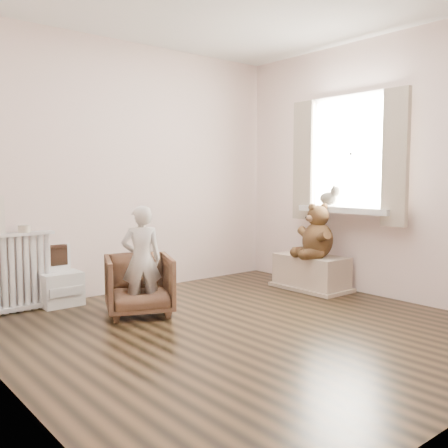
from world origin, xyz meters
TOP-DOWN VIEW (x-y plane):
  - floor at (0.00, 0.00)m, footprint 3.60×3.60m
  - back_wall at (0.00, 1.80)m, footprint 3.60×0.02m
  - left_wall at (-1.80, 0.00)m, footprint 0.02×3.60m
  - right_wall at (1.80, 0.00)m, footprint 0.02×3.60m
  - window at (1.76, 0.30)m, footprint 0.03×0.90m
  - window_sill at (1.67, 0.30)m, footprint 0.22×1.10m
  - curtain_left at (1.65, -0.27)m, footprint 0.06×0.26m
  - curtain_right at (1.65, 0.87)m, footprint 0.06×0.26m
  - radiator at (-1.25, 1.68)m, footprint 0.68×0.13m
  - tin_a at (-1.16, 1.68)m, footprint 0.11×0.11m
  - toy_vanity at (-0.85, 1.65)m, footprint 0.37×0.26m
  - armchair at (-0.43, 0.92)m, footprint 0.74×0.75m
  - child at (-0.43, 0.87)m, footprint 0.41×0.34m
  - toy_bench at (1.52, 0.62)m, footprint 0.41×0.78m
  - teddy_bear at (1.48, 0.51)m, footprint 0.54×0.47m
  - plush_cat at (1.66, 0.52)m, footprint 0.17×0.27m

SIDE VIEW (x-z plane):
  - floor at x=0.00m, z-range -0.01..0.01m
  - toy_bench at x=1.52m, z-range 0.02..0.38m
  - armchair at x=-0.43m, z-range 0.00..0.53m
  - toy_vanity at x=-0.85m, z-range -0.01..0.56m
  - radiator at x=-1.25m, z-range 0.03..0.75m
  - child at x=-0.43m, z-range 0.02..0.97m
  - teddy_bear at x=1.48m, z-range 0.39..0.95m
  - tin_a at x=-1.16m, z-range 0.71..0.78m
  - window_sill at x=1.67m, z-range 0.84..0.90m
  - plush_cat at x=1.66m, z-range 0.89..1.11m
  - back_wall at x=0.00m, z-range 0.00..2.60m
  - left_wall at x=-1.80m, z-range 0.00..2.60m
  - right_wall at x=1.80m, z-range 0.00..2.60m
  - curtain_left at x=1.65m, z-range 0.74..2.04m
  - curtain_right at x=1.65m, z-range 0.74..2.04m
  - window at x=1.76m, z-range 0.90..2.00m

